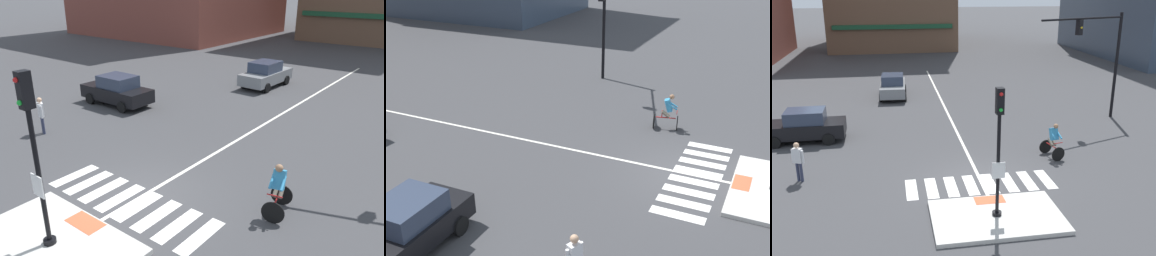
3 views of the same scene
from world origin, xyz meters
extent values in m
plane|color=#3D3D3F|center=(0.00, 0.00, 0.00)|extent=(300.00, 300.00, 0.00)
cube|color=beige|center=(0.00, -3.08, 0.07)|extent=(4.45, 2.86, 0.15)
cube|color=#DB5B38|center=(0.00, -2.00, 0.15)|extent=(1.10, 0.60, 0.01)
cylinder|color=black|center=(0.00, -3.08, 0.21)|extent=(0.32, 0.32, 0.12)
cylinder|color=black|center=(0.00, -3.08, 2.00)|extent=(0.12, 0.12, 3.46)
cube|color=white|center=(0.00, -3.15, 1.83)|extent=(0.44, 0.03, 0.56)
cube|color=black|center=(0.00, -3.08, 4.15)|extent=(0.24, 0.28, 0.84)
sphere|color=red|center=(0.00, -3.24, 4.40)|extent=(0.12, 0.12, 0.12)
sphere|color=green|center=(0.00, -3.24, 3.90)|extent=(0.12, 0.12, 0.12)
cube|color=silver|center=(-2.74, -0.38, 0.00)|extent=(0.44, 1.80, 0.01)
cube|color=silver|center=(-1.96, -0.38, 0.00)|extent=(0.44, 1.80, 0.01)
cube|color=silver|center=(-1.18, -0.38, 0.00)|extent=(0.44, 1.80, 0.01)
cube|color=silver|center=(-0.39, -0.38, 0.00)|extent=(0.44, 1.80, 0.01)
cube|color=silver|center=(0.39, -0.38, 0.00)|extent=(0.44, 1.80, 0.01)
cube|color=silver|center=(1.18, -0.38, 0.00)|extent=(0.44, 1.80, 0.01)
cube|color=silver|center=(1.96, -0.38, 0.00)|extent=(0.44, 1.80, 0.01)
cube|color=silver|center=(2.74, -0.38, 0.00)|extent=(0.44, 1.80, 0.01)
cube|color=silver|center=(0.09, 10.00, 0.00)|extent=(0.14, 28.00, 0.01)
cube|color=#194C2D|center=(-2.68, 35.18, 3.10)|extent=(13.66, 0.30, 0.50)
cube|color=slate|center=(-3.17, 14.57, 0.65)|extent=(1.85, 4.16, 0.70)
cube|color=#2D384C|center=(-3.18, 14.42, 1.32)|extent=(1.55, 1.95, 0.64)
cylinder|color=black|center=(-3.96, 15.87, 0.30)|extent=(0.20, 0.61, 0.60)
cylinder|color=black|center=(-2.29, 15.81, 0.30)|extent=(0.20, 0.61, 0.60)
cylinder|color=black|center=(-4.05, 13.33, 0.30)|extent=(0.20, 0.61, 0.60)
cylinder|color=black|center=(-2.39, 13.27, 0.30)|extent=(0.20, 0.61, 0.60)
cube|color=black|center=(-7.80, 6.08, 0.65)|extent=(4.12, 1.76, 0.70)
cube|color=#2D384C|center=(-7.65, 6.08, 1.32)|extent=(1.92, 1.51, 0.64)
cylinder|color=black|center=(-9.06, 5.23, 0.30)|extent=(0.60, 0.19, 0.60)
cylinder|color=black|center=(-9.08, 6.90, 0.30)|extent=(0.60, 0.19, 0.60)
cylinder|color=black|center=(-6.52, 5.27, 0.30)|extent=(0.60, 0.19, 0.60)
cylinder|color=black|center=(-6.54, 6.93, 0.30)|extent=(0.60, 0.19, 0.60)
cylinder|color=black|center=(3.96, 1.35, 0.33)|extent=(0.65, 0.18, 0.66)
cylinder|color=black|center=(3.74, 2.38, 0.33)|extent=(0.65, 0.18, 0.66)
cylinder|color=#B21E1E|center=(3.85, 1.86, 0.55)|extent=(0.23, 0.88, 0.05)
cylinder|color=#B21E1E|center=(3.81, 2.04, 0.73)|extent=(0.04, 0.04, 0.30)
cylinder|color=#B21E1E|center=(3.95, 1.40, 0.85)|extent=(0.44, 0.13, 0.04)
cylinder|color=#6B6051|center=(3.93, 1.90, 0.73)|extent=(0.20, 0.41, 0.33)
cylinder|color=#6B6051|center=(3.77, 1.87, 0.73)|extent=(0.20, 0.41, 0.33)
cube|color=#338CBF|center=(3.87, 1.79, 1.16)|extent=(0.41, 0.44, 0.60)
sphere|color=#936B4C|center=(3.89, 1.67, 1.57)|extent=(0.22, 0.22, 0.22)
cylinder|color=#338CBF|center=(4.06, 1.64, 1.16)|extent=(0.17, 0.46, 0.31)
cylinder|color=#338CBF|center=(3.75, 1.58, 1.16)|extent=(0.17, 0.46, 0.31)
cylinder|color=#2D334C|center=(-7.07, 1.14, 0.41)|extent=(0.12, 0.12, 0.82)
cylinder|color=#2D334C|center=(-7.21, 1.20, 0.41)|extent=(0.12, 0.12, 0.82)
cube|color=silver|center=(-7.14, 1.17, 1.12)|extent=(0.42, 0.35, 0.60)
cylinder|color=silver|center=(-6.93, 1.08, 1.07)|extent=(0.09, 0.09, 0.56)
cylinder|color=silver|center=(-7.35, 1.27, 1.07)|extent=(0.09, 0.09, 0.56)
sphere|color=tan|center=(-7.14, 1.17, 1.56)|extent=(0.22, 0.22, 0.22)
camera|label=1|loc=(7.64, -7.02, 6.31)|focal=35.11mm
camera|label=2|loc=(-15.46, -2.86, 8.52)|focal=43.47mm
camera|label=3|loc=(-3.31, -15.50, 7.54)|focal=39.88mm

